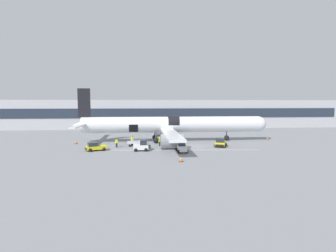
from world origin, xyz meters
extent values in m
plane|color=gray|center=(0.00, 0.00, 0.00)|extent=(500.00, 500.00, 0.00)
cube|color=silver|center=(-3.81, -3.07, 0.00)|extent=(28.02, 2.75, 0.01)
cube|color=#B2B2B7|center=(0.00, 35.71, 4.26)|extent=(104.80, 8.25, 8.51)
cube|color=#232D3D|center=(0.00, 31.52, 4.68)|extent=(102.71, 0.16, 2.72)
cylinder|color=white|center=(-2.66, 6.54, 3.39)|extent=(35.54, 3.12, 3.12)
sphere|color=white|center=(15.11, 6.54, 3.39)|extent=(2.96, 2.96, 2.96)
cone|color=white|center=(-20.43, 6.54, 3.39)|extent=(3.59, 2.87, 2.87)
cylinder|color=black|center=(-2.66, 6.51, 3.67)|extent=(2.13, 3.12, 3.12)
cube|color=black|center=(-19.85, 6.54, 7.69)|extent=(2.34, 0.28, 5.49)
cube|color=white|center=(-19.83, 1.84, 3.70)|extent=(1.00, 9.40, 0.20)
cube|color=white|center=(-19.83, 11.24, 3.70)|extent=(1.00, 9.40, 0.20)
cube|color=white|center=(-4.08, -2.32, 2.53)|extent=(2.37, 16.78, 0.40)
cube|color=white|center=(-4.08, 15.40, 2.53)|extent=(2.37, 16.78, 0.40)
cylinder|color=gray|center=(-3.88, -2.07, 1.27)|extent=(3.74, 2.49, 2.49)
cylinder|color=gray|center=(-3.88, 15.15, 1.27)|extent=(3.74, 2.49, 2.49)
cube|color=black|center=(-10.48, 5.00, 2.84)|extent=(1.70, 0.12, 1.40)
cylinder|color=#56565B|center=(8.35, 6.54, 1.57)|extent=(0.22, 0.22, 2.07)
sphere|color=black|center=(8.35, 6.54, 0.54)|extent=(1.07, 1.07, 1.07)
cylinder|color=#56565B|center=(-6.22, 4.28, 1.57)|extent=(0.22, 0.22, 2.07)
sphere|color=black|center=(-6.22, 4.28, 0.54)|extent=(1.07, 1.07, 1.07)
cylinder|color=#56565B|center=(-6.22, 8.80, 1.57)|extent=(0.22, 0.22, 2.07)
sphere|color=black|center=(-6.22, 8.80, 0.54)|extent=(1.07, 1.07, 1.07)
cube|color=yellow|center=(4.91, -0.58, 0.55)|extent=(2.64, 3.39, 0.63)
cube|color=#232833|center=(4.71, -1.06, 1.22)|extent=(1.79, 1.77, 0.71)
cube|color=black|center=(4.32, -2.01, 0.43)|extent=(1.41, 0.66, 0.32)
sphere|color=black|center=(3.80, -1.23, 0.28)|extent=(0.56, 0.56, 0.56)
sphere|color=black|center=(5.24, -1.81, 0.28)|extent=(0.56, 0.56, 0.56)
sphere|color=black|center=(4.57, 0.66, 0.28)|extent=(0.56, 0.56, 0.56)
sphere|color=black|center=(6.01, 0.08, 0.28)|extent=(0.56, 0.56, 0.56)
cube|color=white|center=(-9.07, -3.20, 0.61)|extent=(2.41, 1.70, 0.75)
cube|color=#232833|center=(-8.65, -3.20, 1.39)|extent=(1.09, 1.44, 0.80)
cube|color=black|center=(-7.82, -3.19, 0.46)|extent=(0.13, 1.51, 0.37)
sphere|color=black|center=(-8.25, -3.99, 0.28)|extent=(0.56, 0.56, 0.56)
sphere|color=black|center=(-8.26, -2.40, 0.28)|extent=(0.56, 0.56, 0.56)
sphere|color=black|center=(-9.88, -4.00, 0.28)|extent=(0.56, 0.56, 0.56)
sphere|color=black|center=(-9.89, -2.41, 0.28)|extent=(0.56, 0.56, 0.56)
cube|color=white|center=(-2.66, -5.15, 0.60)|extent=(1.27, 2.66, 0.72)
cube|color=#232833|center=(-2.67, -4.69, 1.35)|extent=(1.05, 1.21, 0.78)
cube|color=black|center=(-2.69, -3.79, 0.45)|extent=(1.09, 0.14, 0.36)
sphere|color=black|center=(-2.11, -4.25, 0.28)|extent=(0.56, 0.56, 0.56)
sphere|color=black|center=(-3.25, -4.27, 0.28)|extent=(0.56, 0.56, 0.56)
sphere|color=black|center=(-2.06, -6.03, 0.28)|extent=(0.56, 0.56, 0.56)
sphere|color=black|center=(-3.21, -6.06, 0.28)|extent=(0.56, 0.56, 0.56)
cube|color=yellow|center=(-16.23, -2.34, 0.50)|extent=(3.54, 2.61, 0.53)
cube|color=#232833|center=(-16.75, -2.52, 1.08)|extent=(1.81, 1.79, 0.62)
cube|color=black|center=(-17.77, -2.89, 0.40)|extent=(0.61, 1.43, 0.26)
sphere|color=black|center=(-17.51, -1.97, 0.28)|extent=(0.56, 0.56, 0.56)
sphere|color=black|center=(-16.99, -3.43, 0.28)|extent=(0.56, 0.56, 0.56)
sphere|color=black|center=(-15.48, -1.24, 0.28)|extent=(0.56, 0.56, 0.56)
sphere|color=black|center=(-14.96, -2.71, 0.28)|extent=(0.56, 0.56, 0.56)
cube|color=#B7BABF|center=(-9.85, 1.27, 0.54)|extent=(3.27, 2.14, 0.05)
cube|color=#B7BABF|center=(-8.43, 0.89, 0.79)|extent=(0.42, 1.38, 0.44)
cube|color=#B7BABF|center=(-10.02, 0.62, 0.79)|extent=(2.86, 0.82, 0.44)
cube|color=#B7BABF|center=(-9.67, 1.92, 0.79)|extent=(2.86, 0.82, 0.44)
cube|color=#333338|center=(-7.96, 0.77, 0.31)|extent=(0.89, 0.31, 0.06)
sphere|color=black|center=(-9.01, 0.32, 0.20)|extent=(0.40, 0.40, 0.40)
sphere|color=black|center=(-8.65, 1.68, 0.20)|extent=(0.40, 0.40, 0.40)
sphere|color=black|center=(-11.04, 0.86, 0.20)|extent=(0.40, 0.40, 0.40)
sphere|color=black|center=(-10.68, 2.22, 0.20)|extent=(0.40, 0.40, 0.40)
cube|color=#721951|center=(-9.68, 1.07, 0.80)|extent=(0.37, 0.19, 0.47)
cube|color=#14472D|center=(-10.96, 1.39, 0.80)|extent=(0.45, 0.35, 0.47)
cube|color=#2D2D33|center=(-10.21, 1.48, 0.76)|extent=(0.51, 0.37, 0.39)
cylinder|color=black|center=(-5.70, 0.95, 0.41)|extent=(0.41, 0.41, 0.81)
cylinder|color=#B7E019|center=(-5.70, 0.95, 1.13)|extent=(0.53, 0.53, 0.64)
sphere|color=beige|center=(-5.70, 0.95, 1.56)|extent=(0.22, 0.22, 0.22)
cylinder|color=#B7E019|center=(-5.89, 0.82, 1.06)|extent=(0.17, 0.17, 0.59)
cylinder|color=#B7E019|center=(-5.52, 1.08, 1.06)|extent=(0.17, 0.17, 0.59)
cylinder|color=#2D2D33|center=(-10.71, 3.79, 0.40)|extent=(0.41, 0.41, 0.80)
cylinder|color=#B7E019|center=(-10.71, 3.79, 1.11)|extent=(0.53, 0.53, 0.63)
sphere|color=#9E7556|center=(-10.71, 3.79, 1.53)|extent=(0.22, 0.22, 0.22)
cylinder|color=#B7E019|center=(-10.88, 3.93, 1.04)|extent=(0.17, 0.17, 0.58)
cylinder|color=#B7E019|center=(-10.54, 3.64, 1.04)|extent=(0.17, 0.17, 0.58)
cylinder|color=black|center=(-13.25, 0.42, 0.38)|extent=(0.38, 0.38, 0.76)
cylinder|color=#CCE523|center=(-13.25, 0.42, 1.06)|extent=(0.48, 0.48, 0.60)
sphere|color=brown|center=(-13.25, 0.42, 1.46)|extent=(0.21, 0.21, 0.21)
cylinder|color=#CCE523|center=(-13.43, 0.52, 0.99)|extent=(0.15, 0.15, 0.55)
cylinder|color=#CCE523|center=(-13.07, 0.31, 0.99)|extent=(0.15, 0.15, 0.55)
cube|color=#14472D|center=(-7.61, -1.06, 0.25)|extent=(0.40, 0.21, 0.49)
cube|color=black|center=(-7.61, -1.06, 0.55)|extent=(0.25, 0.04, 0.12)
cube|color=black|center=(16.91, 6.19, 0.01)|extent=(0.47, 0.47, 0.03)
cone|color=orange|center=(16.91, 6.19, 0.37)|extent=(0.35, 0.35, 0.74)
cylinder|color=white|center=(16.91, 6.19, 0.41)|extent=(0.20, 0.20, 0.09)
cube|color=black|center=(-3.79, -11.61, 0.01)|extent=(0.56, 0.56, 0.03)
cone|color=orange|center=(-3.79, -11.61, 0.39)|extent=(0.41, 0.41, 0.78)
cylinder|color=white|center=(-3.79, -11.61, 0.43)|extent=(0.24, 0.24, 0.09)
cube|color=black|center=(-2.65, -2.02, 0.01)|extent=(0.52, 0.52, 0.03)
cone|color=orange|center=(-2.65, -2.02, 0.40)|extent=(0.38, 0.38, 0.79)
cylinder|color=white|center=(-2.65, -2.02, 0.44)|extent=(0.22, 0.22, 0.09)
cube|color=black|center=(-21.36, 5.52, 0.01)|extent=(0.64, 0.64, 0.03)
cone|color=orange|center=(-21.36, 5.52, 0.30)|extent=(0.48, 0.48, 0.59)
cylinder|color=white|center=(-21.36, 5.52, 0.33)|extent=(0.28, 0.28, 0.07)
camera|label=1|loc=(-8.87, -45.08, 7.71)|focal=28.00mm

